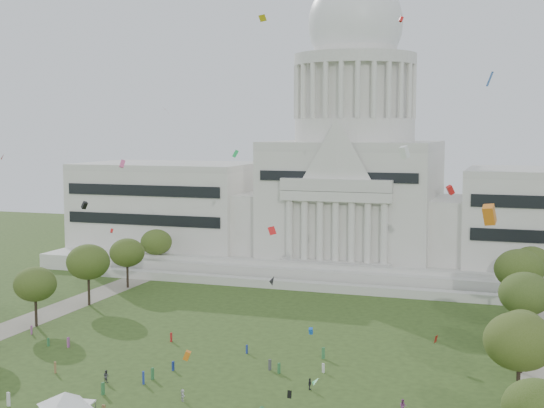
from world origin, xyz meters
name	(u,v)px	position (x,y,z in m)	size (l,w,h in m)	color
capitol	(353,186)	(0.00, 113.59, 22.30)	(160.00, 64.50, 91.30)	beige
path_left	(6,330)	(-48.00, 30.00, 0.02)	(8.00, 160.00, 0.04)	gray
row_tree_r_1	(537,408)	(46.22, -1.75, 7.66)	(7.58, 7.58, 10.78)	black
row_tree_r_2	(520,341)	(44.17, 17.44, 9.66)	(9.55, 9.55, 13.58)	black
row_tree_l_3	(35,284)	(-44.09, 33.92, 8.21)	(8.12, 8.12, 11.55)	black
row_tree_r_3	(522,328)	(44.40, 34.48, 7.08)	(7.01, 7.01, 9.98)	black
row_tree_l_4	(88,262)	(-44.08, 52.42, 9.39)	(9.29, 9.29, 13.21)	black
row_tree_r_4	(525,294)	(44.76, 50.04, 9.29)	(9.19, 9.19, 13.06)	black
row_tree_l_5	(127,253)	(-45.22, 71.01, 8.42)	(8.33, 8.33, 11.85)	black
row_tree_r_5	(519,269)	(43.49, 70.19, 9.93)	(9.82, 9.82, 13.96)	black
row_tree_l_6	(156,242)	(-46.87, 89.14, 8.27)	(8.19, 8.19, 11.64)	black
row_tree_r_6	(532,262)	(45.96, 88.13, 8.51)	(8.42, 8.42, 11.97)	black
event_tent	(65,399)	(-10.55, -6.22, 3.53)	(9.00, 9.00, 4.55)	#4C4C4C
person_2	(403,406)	(29.70, 11.82, 0.97)	(0.94, 0.58, 1.94)	#994C8C
person_5	(183,395)	(-0.18, 6.62, 0.84)	(1.56, 0.62, 1.68)	silver
person_8	(106,376)	(-14.39, 9.98, 0.94)	(0.92, 0.57, 1.89)	#4C4C51
person_10	(310,384)	(15.40, 16.63, 0.86)	(1.01, 0.55, 1.72)	#26262B
distant_crowd	(128,373)	(-12.14, 12.53, 0.87)	(67.66, 38.36, 1.91)	#994C8C
kite_swarm	(224,190)	(5.21, 9.26, 29.55)	(84.05, 104.08, 60.10)	red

